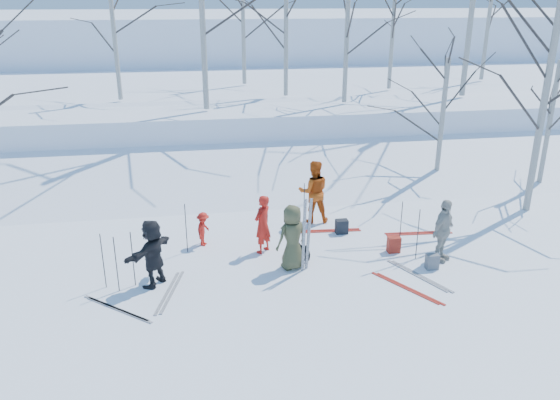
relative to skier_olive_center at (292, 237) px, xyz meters
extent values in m
plane|color=white|center=(-0.08, -0.19, -0.81)|extent=(120.00, 120.00, 0.00)
cube|color=white|center=(-0.08, 6.81, -0.66)|extent=(70.00, 9.49, 4.12)
cube|color=white|center=(-0.08, 16.81, 0.19)|extent=(70.00, 18.00, 2.20)
cube|color=white|center=(-0.08, 37.81, 1.19)|extent=(90.00, 30.00, 6.00)
imported|color=#424328|center=(0.00, 0.00, 0.00)|extent=(0.93, 0.78, 1.63)
imported|color=red|center=(-0.59, 1.01, -0.04)|extent=(0.66, 0.66, 1.55)
imported|color=#BB450E|center=(1.16, 2.81, 0.12)|extent=(0.96, 0.78, 1.86)
imported|color=red|center=(-2.09, 1.67, -0.35)|extent=(0.55, 0.69, 0.93)
imported|color=beige|center=(3.78, -0.20, 0.00)|extent=(0.99, 0.90, 1.62)
imported|color=black|center=(-3.28, -0.30, -0.01)|extent=(1.25, 1.48, 1.60)
imported|color=black|center=(0.37, 0.50, -0.55)|extent=(0.60, 0.66, 0.52)
cube|color=silver|center=(0.23, -0.25, 0.14)|extent=(0.08, 0.16, 1.90)
cube|color=silver|center=(0.36, -0.20, 0.14)|extent=(0.12, 0.23, 1.89)
cylinder|color=black|center=(0.80, 2.41, -0.14)|extent=(0.02, 0.02, 1.34)
cylinder|color=black|center=(-4.39, -0.26, -0.14)|extent=(0.02, 0.02, 1.34)
cylinder|color=black|center=(3.20, -0.02, -0.14)|extent=(0.02, 0.02, 1.34)
cylinder|color=black|center=(2.98, 0.58, -0.14)|extent=(0.02, 0.02, 1.34)
cylinder|color=black|center=(-3.73, -0.27, -0.14)|extent=(0.02, 0.02, 1.34)
cylinder|color=black|center=(-2.53, 1.31, -0.14)|extent=(0.02, 0.02, 1.34)
cylinder|color=black|center=(-4.07, -0.48, -0.14)|extent=(0.02, 0.02, 1.34)
cube|color=#A02618|center=(2.78, 0.44, -0.60)|extent=(0.32, 0.22, 0.42)
cube|color=#595C61|center=(3.37, -0.61, -0.62)|extent=(0.30, 0.20, 0.38)
cube|color=black|center=(1.76, 1.83, -0.61)|extent=(0.34, 0.24, 0.40)
camera|label=1|loc=(-2.24, -11.79, 5.43)|focal=35.00mm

